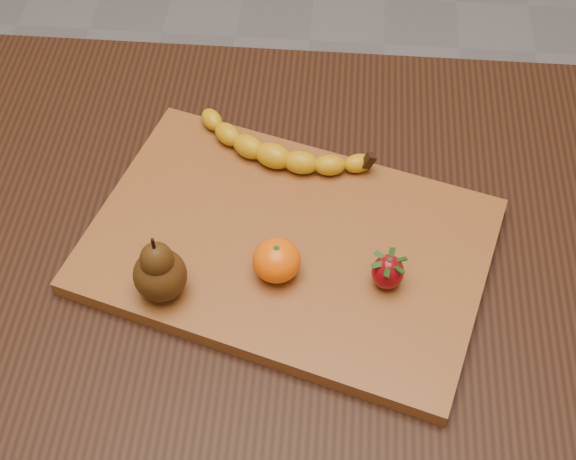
# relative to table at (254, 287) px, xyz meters

# --- Properties ---
(table) EXTENTS (1.00, 0.70, 0.76)m
(table) POSITION_rel_table_xyz_m (0.00, 0.00, 0.00)
(table) COLOR black
(table) RESTS_ON ground
(cutting_board) EXTENTS (0.52, 0.41, 0.02)m
(cutting_board) POSITION_rel_table_xyz_m (0.04, -0.01, 0.11)
(cutting_board) COLOR brown
(cutting_board) RESTS_ON table
(banana) EXTENTS (0.21, 0.11, 0.03)m
(banana) POSITION_rel_table_xyz_m (0.02, 0.11, 0.13)
(banana) COLOR #CB9609
(banana) RESTS_ON cutting_board
(pear) EXTENTS (0.07, 0.07, 0.09)m
(pear) POSITION_rel_table_xyz_m (-0.09, -0.09, 0.16)
(pear) COLOR #42250A
(pear) RESTS_ON cutting_board
(mandarin) EXTENTS (0.07, 0.07, 0.05)m
(mandarin) POSITION_rel_table_xyz_m (0.04, -0.06, 0.14)
(mandarin) COLOR #F95802
(mandarin) RESTS_ON cutting_board
(strawberry) EXTENTS (0.05, 0.05, 0.04)m
(strawberry) POSITION_rel_table_xyz_m (0.16, -0.06, 0.14)
(strawberry) COLOR maroon
(strawberry) RESTS_ON cutting_board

